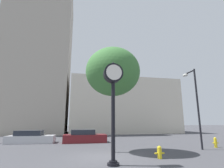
% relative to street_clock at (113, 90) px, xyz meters
% --- Properties ---
extents(ground_plane, '(200.00, 200.00, 0.00)m').
position_rel_street_clock_xyz_m(ground_plane, '(-0.16, 2.12, -3.61)').
color(ground_plane, '#424247').
extents(building_tall_tower, '(11.44, 12.00, 28.05)m').
position_rel_street_clock_xyz_m(building_tall_tower, '(-9.15, 26.12, 10.41)').
color(building_tall_tower, '#ADA393').
rests_on(building_tall_tower, ground_plane).
extents(building_storefront_row, '(20.07, 12.00, 9.96)m').
position_rel_street_clock_xyz_m(building_storefront_row, '(7.25, 26.12, 1.37)').
color(building_storefront_row, beige).
rests_on(building_storefront_row, ground_plane).
extents(street_clock, '(0.99, 0.57, 5.08)m').
position_rel_street_clock_xyz_m(street_clock, '(0.00, 0.00, 0.00)').
color(street_clock, black).
rests_on(street_clock, ground_plane).
extents(car_silver, '(4.48, 2.07, 1.20)m').
position_rel_street_clock_xyz_m(car_silver, '(-6.01, 10.39, -3.11)').
color(car_silver, '#BCBCC1').
rests_on(car_silver, ground_plane).
extents(car_maroon, '(4.26, 1.89, 1.25)m').
position_rel_street_clock_xyz_m(car_maroon, '(-0.87, 9.85, -3.08)').
color(car_maroon, maroon).
rests_on(car_maroon, ground_plane).
extents(fire_hydrant_near, '(0.57, 0.25, 0.68)m').
position_rel_street_clock_xyz_m(fire_hydrant_near, '(2.86, 1.00, -3.27)').
color(fire_hydrant_near, yellow).
rests_on(fire_hydrant_near, ground_plane).
extents(fire_hydrant_far, '(0.51, 0.22, 0.79)m').
position_rel_street_clock_xyz_m(fire_hydrant_far, '(9.29, 4.14, -3.21)').
color(fire_hydrant_far, yellow).
rests_on(fire_hydrant_far, ground_plane).
extents(street_lamp_right, '(0.36, 1.57, 6.21)m').
position_rel_street_clock_xyz_m(street_lamp_right, '(7.46, 3.76, 0.53)').
color(street_lamp_right, black).
rests_on(street_lamp_right, ground_plane).
extents(bare_tree, '(3.99, 3.99, 7.43)m').
position_rel_street_clock_xyz_m(bare_tree, '(0.75, 3.60, 2.01)').
color(bare_tree, brown).
rests_on(bare_tree, ground_plane).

